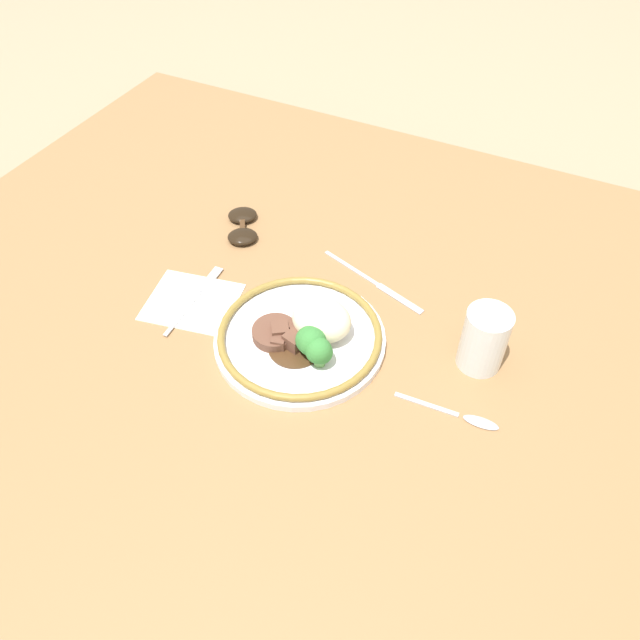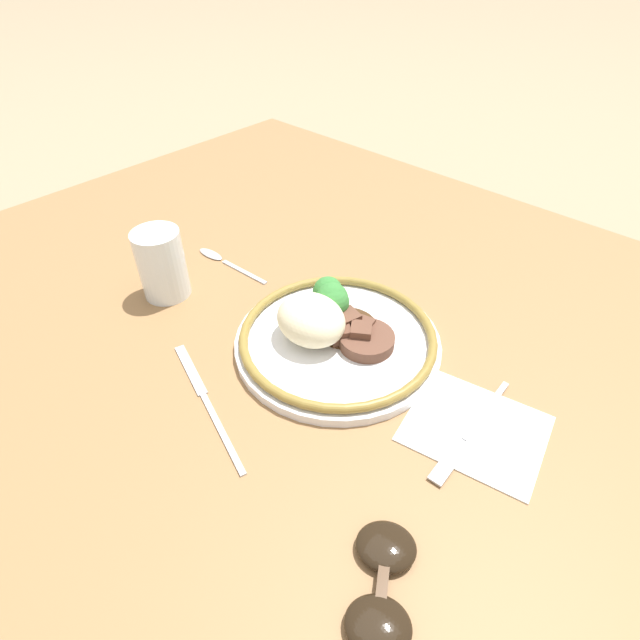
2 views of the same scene
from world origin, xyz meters
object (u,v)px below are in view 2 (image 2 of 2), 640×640
at_px(knife, 205,398).
at_px(sunglasses, 382,584).
at_px(juice_glass, 163,268).
at_px(plate, 334,331).
at_px(fork, 465,439).
at_px(spoon, 219,258).

bearing_deg(knife, sunglasses, -167.56).
bearing_deg(juice_glass, sunglasses, 166.34).
bearing_deg(plate, sunglasses, 139.08).
bearing_deg(juice_glass, fork, -172.16).
bearing_deg(spoon, fork, 171.76).
xyz_separation_m(plate, fork, (-0.21, 0.02, -0.02)).
bearing_deg(sunglasses, spoon, -55.35).
xyz_separation_m(fork, sunglasses, (-0.03, 0.18, 0.01)).
height_order(fork, knife, fork).
bearing_deg(fork, spoon, -98.20).
bearing_deg(juice_glass, knife, 156.29).
xyz_separation_m(fork, spoon, (0.48, -0.04, -0.00)).
distance_m(fork, knife, 0.30).
xyz_separation_m(knife, spoon, (0.22, -0.20, 0.00)).
xyz_separation_m(fork, knife, (0.26, 0.15, -0.00)).
relative_size(plate, spoon, 1.76).
bearing_deg(knife, plate, -86.98).
xyz_separation_m(knife, sunglasses, (-0.28, 0.03, 0.01)).
distance_m(plate, juice_glass, 0.27).
height_order(plate, knife, plate).
bearing_deg(plate, fork, 174.35).
height_order(juice_glass, spoon, juice_glass).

